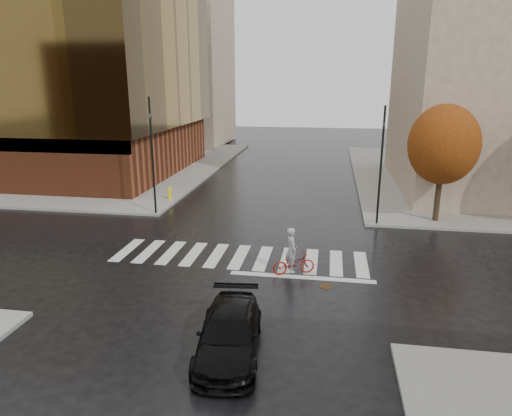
{
  "coord_description": "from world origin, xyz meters",
  "views": [
    {
      "loc": [
        3.92,
        -18.74,
        7.9
      ],
      "look_at": [
        0.55,
        1.83,
        2.0
      ],
      "focal_mm": 32.0,
      "sensor_mm": 36.0,
      "label": 1
    }
  ],
  "objects_px": {
    "sedan": "(229,333)",
    "fire_hydrant": "(170,193)",
    "traffic_light_nw": "(152,149)",
    "cyclist": "(293,258)",
    "traffic_light_ne": "(381,160)"
  },
  "relations": [
    {
      "from": "sedan",
      "to": "fire_hydrant",
      "type": "xyz_separation_m",
      "value": [
        -7.76,
        16.56,
        -0.04
      ]
    },
    {
      "from": "cyclist",
      "to": "traffic_light_ne",
      "type": "xyz_separation_m",
      "value": [
        4.08,
        7.3,
        3.04
      ]
    },
    {
      "from": "sedan",
      "to": "traffic_light_ne",
      "type": "bearing_deg",
      "value": 61.71
    },
    {
      "from": "sedan",
      "to": "cyclist",
      "type": "height_order",
      "value": "cyclist"
    },
    {
      "from": "cyclist",
      "to": "fire_hydrant",
      "type": "height_order",
      "value": "cyclist"
    },
    {
      "from": "sedan",
      "to": "cyclist",
      "type": "xyz_separation_m",
      "value": [
        1.38,
        6.03,
        0.05
      ]
    },
    {
      "from": "traffic_light_nw",
      "to": "traffic_light_ne",
      "type": "bearing_deg",
      "value": 102.31
    },
    {
      "from": "cyclist",
      "to": "traffic_light_nw",
      "type": "distance_m",
      "value": 11.95
    },
    {
      "from": "traffic_light_ne",
      "to": "fire_hydrant",
      "type": "relative_size",
      "value": 7.9
    },
    {
      "from": "traffic_light_nw",
      "to": "sedan",
      "type": "bearing_deg",
      "value": 41.66
    },
    {
      "from": "sedan",
      "to": "traffic_light_nw",
      "type": "distance_m",
      "value": 15.66
    },
    {
      "from": "traffic_light_nw",
      "to": "fire_hydrant",
      "type": "relative_size",
      "value": 8.33
    },
    {
      "from": "traffic_light_nw",
      "to": "fire_hydrant",
      "type": "bearing_deg",
      "value": -163.12
    },
    {
      "from": "traffic_light_nw",
      "to": "fire_hydrant",
      "type": "height_order",
      "value": "traffic_light_nw"
    },
    {
      "from": "sedan",
      "to": "fire_hydrant",
      "type": "distance_m",
      "value": 18.29
    }
  ]
}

